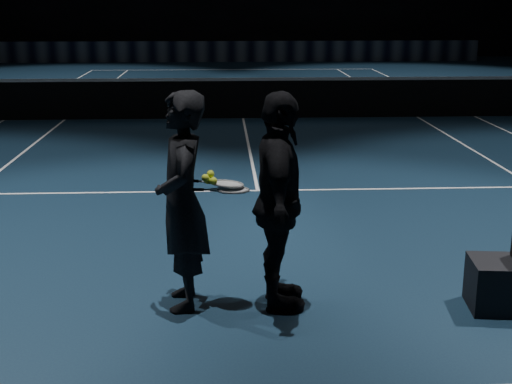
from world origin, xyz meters
TOP-DOWN VIEW (x-y plane):
  - floor at (0.00, 0.00)m, footprint 36.00×36.00m
  - court_lines at (0.00, 0.00)m, footprint 10.98×23.78m
  - net_mesh at (0.00, 0.00)m, footprint 12.80×0.02m
  - net_tape at (0.00, 0.00)m, footprint 12.80×0.03m
  - sponsor_backdrop at (0.00, 15.50)m, footprint 22.00×0.15m
  - player_a at (-0.88, -10.34)m, footprint 0.53×0.75m
  - player_b at (-0.03, -10.40)m, footprint 0.52×1.16m
  - racket_lower at (-0.43, -10.37)m, footprint 0.69×0.27m
  - racket_upper at (-0.47, -10.33)m, footprint 0.68×0.22m
  - tennis_balls at (-0.62, -10.35)m, footprint 0.12×0.10m

SIDE VIEW (x-z plane):
  - floor at x=0.00m, z-range 0.00..0.00m
  - court_lines at x=0.00m, z-range 0.00..0.01m
  - net_mesh at x=0.00m, z-range 0.02..0.88m
  - sponsor_backdrop at x=0.00m, z-range 0.00..0.90m
  - net_tape at x=0.00m, z-range 0.88..0.95m
  - player_a at x=-0.88m, z-range 0.00..1.95m
  - player_b at x=-0.03m, z-range 0.00..1.95m
  - racket_lower at x=-0.43m, z-range 1.07..1.10m
  - racket_upper at x=-0.47m, z-range 1.08..1.18m
  - tennis_balls at x=-0.62m, z-range 1.12..1.24m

